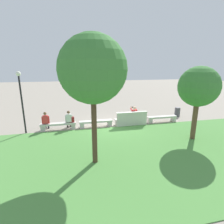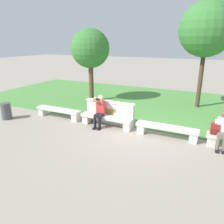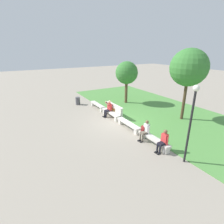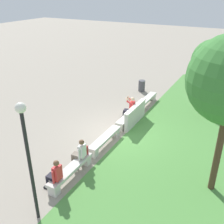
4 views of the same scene
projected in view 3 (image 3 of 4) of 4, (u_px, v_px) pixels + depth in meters
The scene contains 15 objects.
ground_plane at pixel (119, 122), 13.16m from camera, with size 80.00×80.00×0.00m, color gray.
grass_strip at pixel (162, 112), 15.21m from camera, with size 21.79×8.00×0.03m, color #518E42.
bench_main at pixel (97, 105), 16.12m from camera, with size 2.28×0.40×0.45m.
bench_near at pixel (111, 113), 14.08m from camera, with size 2.28×0.40×0.45m.
bench_mid at pixel (129, 124), 12.04m from camera, with size 2.28×0.40×0.45m.
bench_far at pixel (154, 140), 10.00m from camera, with size 2.28×0.40×0.45m.
backrest_wall_with_plaque at pixel (114, 110), 14.16m from camera, with size 2.22×0.24×1.01m.
person_photographer at pixel (108, 108), 14.11m from camera, with size 0.51×0.76×1.32m.
person_distant at pixel (145, 130), 10.41m from camera, with size 0.48×0.69×1.26m.
person_companion at pixel (163, 140), 9.22m from camera, with size 0.48×0.68×1.26m.
backpack at pixel (143, 129), 10.63m from camera, with size 0.28×0.24×0.43m.
tree_behind_wall at pixel (189, 68), 12.43m from camera, with size 2.68×2.68×5.31m.
tree_left_background at pixel (127, 73), 16.89m from camera, with size 2.17×2.17×4.12m.
trash_bin at pixel (78, 101), 17.21m from camera, with size 0.44×0.44×0.75m, color #4C4C51.
lamp_post at pixel (192, 114), 7.74m from camera, with size 0.28×0.28×3.81m.
Camera 3 is at (10.23, -6.48, 5.24)m, focal length 28.00 mm.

